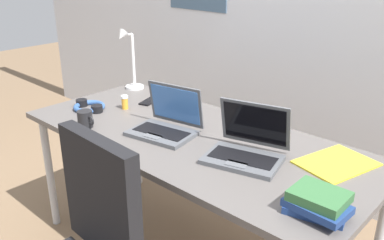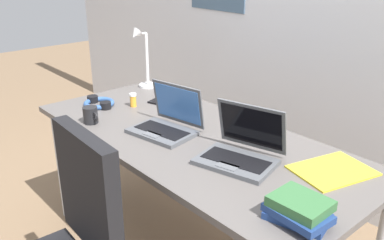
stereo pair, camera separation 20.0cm
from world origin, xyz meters
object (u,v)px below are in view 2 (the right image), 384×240
Objects in this scene: desk_lamp at (143,58)px; laptop_near_mouse at (167,123)px; headphones at (99,103)px; paper_folder_front_left at (332,170)px; computer_mouse at (267,127)px; coffee_mug at (91,115)px; pill_bottle at (133,100)px; book_stack at (299,210)px; laptop_back_right at (241,151)px; cell_phone at (158,100)px.

desk_lamp reaches higher than laptop_near_mouse.
headphones reaches higher than paper_folder_front_left.
coffee_mug is (-0.67, -0.62, 0.03)m from computer_mouse.
book_stack is at bearing -9.57° from pill_bottle.
book_stack reaches higher than pill_bottle.
desk_lamp is at bearing 165.39° from laptop_back_right.
coffee_mug is at bearing -59.76° from desk_lamp.
cell_phone is 0.48m from coffee_mug.
paper_folder_front_left is at bearing -11.56° from computer_mouse.
laptop_back_right is 1.64× the size of book_stack.
cell_phone is 1.72× the size of pill_bottle.
headphones reaches higher than cell_phone.
book_stack is at bearing -17.03° from desk_lamp.
cell_phone is at bearing 62.22° from headphones.
laptop_near_mouse is 0.89m from book_stack.
headphones is 0.21m from pill_bottle.
paper_folder_front_left is at bearing 8.37° from pill_bottle.
coffee_mug is at bearing -37.99° from headphones.
headphones is at bearing -174.14° from laptop_back_right.
headphones is at bearing -173.96° from laptop_near_mouse.
book_stack is 1.23m from coffee_mug.
cell_phone is 0.64× the size of headphones.
desk_lamp is 1.47m from paper_folder_front_left.
cell_phone is (0.28, -0.09, -0.19)m from desk_lamp.
book_stack reaches higher than headphones.
laptop_near_mouse is 1.12× the size of paper_folder_front_left.
book_stack is at bearing 4.18° from coffee_mug.
laptop_near_mouse reaches higher than cell_phone.
desk_lamp reaches higher than pill_bottle.
paper_folder_front_left is at bearing 105.60° from book_stack.
desk_lamp reaches higher than book_stack.
pill_bottle is (0.15, 0.14, 0.03)m from headphones.
computer_mouse is at bearing 163.17° from paper_folder_front_left.
laptop_back_right is 0.87m from pill_bottle.
pill_bottle is at bearing -151.88° from computer_mouse.
coffee_mug is (0.33, -0.57, -0.15)m from desk_lamp.
cell_phone is (-0.40, 0.25, -0.04)m from laptop_near_mouse.
computer_mouse is at bearing 22.85° from pill_bottle.
computer_mouse is 0.80m from pill_bottle.
laptop_back_right is (1.14, -0.30, -0.15)m from desk_lamp.
coffee_mug is (-1.23, -0.09, 0.00)m from book_stack.
desk_lamp reaches higher than laptop_back_right.
headphones is (0.12, -0.40, -0.18)m from desk_lamp.
pill_bottle is (-0.74, -0.31, 0.02)m from computer_mouse.
book_stack is (1.28, -0.39, 0.04)m from cell_phone.
laptop_near_mouse reaches higher than paper_folder_front_left.
laptop_near_mouse is 0.57m from headphones.
cell_phone is at bearing 84.39° from pill_bottle.
desk_lamp reaches higher than headphones.
coffee_mug is (0.21, -0.17, 0.03)m from headphones.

